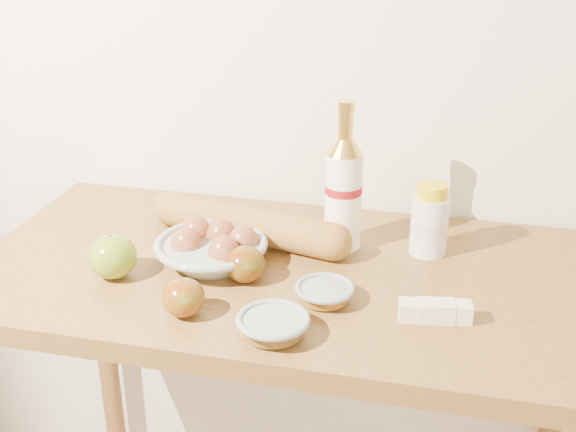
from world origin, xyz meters
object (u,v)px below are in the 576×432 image
object	(u,v)px
baguette	(248,224)
bourbon_bottle	(343,190)
egg_bowl	(212,248)
table	(292,324)
cream_bottle	(430,221)

from	to	relation	value
baguette	bourbon_bottle	bearing A→B (deg)	19.02
egg_bowl	table	bearing A→B (deg)	5.38
cream_bottle	egg_bowl	xyz separation A→B (m)	(-0.39, -0.14, -0.04)
bourbon_bottle	cream_bottle	distance (m)	0.18
baguette	table	bearing A→B (deg)	-27.58
cream_bottle	baguette	xyz separation A→B (m)	(-0.35, -0.03, -0.03)
table	bourbon_bottle	distance (m)	0.28
egg_bowl	cream_bottle	bearing A→B (deg)	19.50
baguette	cream_bottle	bearing A→B (deg)	17.49
egg_bowl	baguette	distance (m)	0.11
table	baguette	world-z (taller)	baguette
table	baguette	bearing A→B (deg)	140.25
cream_bottle	baguette	size ratio (longest dim) A/B	0.32
bourbon_bottle	cream_bottle	world-z (taller)	bourbon_bottle
egg_bowl	baguette	size ratio (longest dim) A/B	0.57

